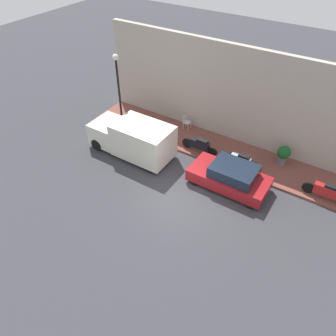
% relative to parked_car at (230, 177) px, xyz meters
% --- Properties ---
extents(ground_plane, '(60.00, 60.00, 0.00)m').
position_rel_parked_car_xyz_m(ground_plane, '(-2.20, 1.69, -0.63)').
color(ground_plane, '#38383D').
extents(sidewalk, '(2.61, 16.14, 0.11)m').
position_rel_parked_car_xyz_m(sidewalk, '(2.39, 1.69, -0.57)').
color(sidewalk, brown).
rests_on(sidewalk, ground_plane).
extents(building_facade, '(0.30, 16.14, 5.43)m').
position_rel_parked_car_xyz_m(building_facade, '(3.84, 1.69, 2.09)').
color(building_facade, '#B2A899').
rests_on(building_facade, ground_plane).
extents(parked_car, '(1.80, 3.82, 1.30)m').
position_rel_parked_car_xyz_m(parked_car, '(0.00, 0.00, 0.00)').
color(parked_car, maroon).
rests_on(parked_car, ground_plane).
extents(delivery_van, '(1.96, 4.69, 1.96)m').
position_rel_parked_car_xyz_m(delivery_van, '(-0.36, 5.59, 0.37)').
color(delivery_van, silver).
rests_on(delivery_van, ground_plane).
extents(scooter_silver, '(0.30, 1.96, 0.79)m').
position_rel_parked_car_xyz_m(scooter_silver, '(1.56, 0.10, -0.07)').
color(scooter_silver, '#B7B7BF').
rests_on(scooter_silver, sidewalk).
extents(motorcycle_blue, '(0.30, 1.95, 0.83)m').
position_rel_parked_car_xyz_m(motorcycle_blue, '(1.50, 6.03, -0.07)').
color(motorcycle_blue, navy).
rests_on(motorcycle_blue, sidewalk).
extents(motorcycle_black, '(0.30, 2.11, 0.86)m').
position_rel_parked_car_xyz_m(motorcycle_black, '(1.54, 2.50, -0.05)').
color(motorcycle_black, black).
rests_on(motorcycle_black, sidewalk).
extents(motorcycle_red, '(0.30, 2.10, 0.85)m').
position_rel_parked_car_xyz_m(motorcycle_red, '(1.52, -4.12, -0.05)').
color(motorcycle_red, '#B21E1E').
rests_on(motorcycle_red, sidewalk).
extents(streetlamp, '(0.34, 0.34, 4.45)m').
position_rel_parked_car_xyz_m(streetlamp, '(1.31, 7.69, 2.44)').
color(streetlamp, black).
rests_on(streetlamp, sidewalk).
extents(potted_plant, '(0.69, 0.69, 1.06)m').
position_rel_parked_car_xyz_m(potted_plant, '(3.00, -1.62, 0.10)').
color(potted_plant, slate).
rests_on(potted_plant, sidewalk).
extents(cafe_chair, '(0.40, 0.40, 0.83)m').
position_rel_parked_car_xyz_m(cafe_chair, '(3.23, 4.33, -0.04)').
color(cafe_chair, silver).
rests_on(cafe_chair, sidewalk).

